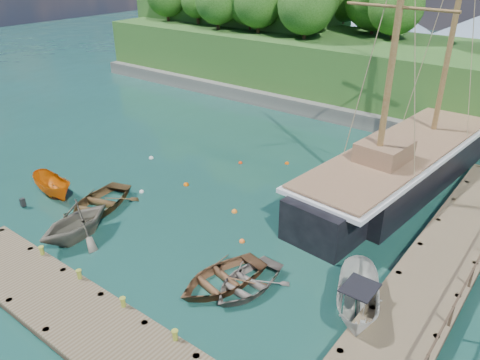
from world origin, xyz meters
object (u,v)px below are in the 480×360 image
(rowboat_2, at_px, (222,284))
(rowboat_3, at_px, (247,288))
(motorboat_orange, at_px, (55,195))
(cabin_boat_white, at_px, (356,314))
(rowboat_1, at_px, (78,238))
(schooner, at_px, (404,167))
(rowboat_0, at_px, (99,209))

(rowboat_2, height_order, rowboat_3, rowboat_2)
(rowboat_3, xyz_separation_m, motorboat_orange, (-14.90, -0.27, 0.00))
(rowboat_3, height_order, cabin_boat_white, cabin_boat_white)
(rowboat_1, xyz_separation_m, rowboat_3, (9.68, 2.26, 0.00))
(rowboat_1, height_order, schooner, schooner)
(rowboat_0, height_order, rowboat_2, rowboat_0)
(rowboat_0, xyz_separation_m, motorboat_orange, (-3.59, -0.67, 0.00))
(rowboat_0, height_order, rowboat_3, rowboat_0)
(schooner, bearing_deg, rowboat_2, -94.59)
(rowboat_0, relative_size, cabin_boat_white, 1.04)
(rowboat_0, bearing_deg, rowboat_3, -19.42)
(rowboat_0, bearing_deg, schooner, 30.66)
(rowboat_0, bearing_deg, cabin_boat_white, -13.64)
(rowboat_1, bearing_deg, schooner, 51.39)
(rowboat_3, relative_size, motorboat_orange, 1.06)
(rowboat_3, distance_m, motorboat_orange, 14.90)
(rowboat_1, relative_size, schooner, 0.15)
(cabin_boat_white, bearing_deg, rowboat_0, 160.53)
(rowboat_3, distance_m, cabin_boat_white, 4.91)
(rowboat_1, bearing_deg, rowboat_2, 6.24)
(rowboat_1, height_order, cabin_boat_white, rowboat_1)
(rowboat_2, height_order, cabin_boat_white, cabin_boat_white)
(cabin_boat_white, bearing_deg, rowboat_2, 175.82)
(rowboat_0, relative_size, rowboat_3, 1.21)
(motorboat_orange, bearing_deg, rowboat_2, -83.84)
(rowboat_2, bearing_deg, rowboat_0, -172.26)
(rowboat_0, bearing_deg, motorboat_orange, 173.12)
(motorboat_orange, bearing_deg, rowboat_3, -81.69)
(rowboat_0, xyz_separation_m, rowboat_1, (1.63, -2.66, 0.00))
(rowboat_1, bearing_deg, rowboat_3, 8.08)
(rowboat_2, height_order, schooner, schooner)
(rowboat_3, xyz_separation_m, schooner, (1.65, 14.82, 1.14))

